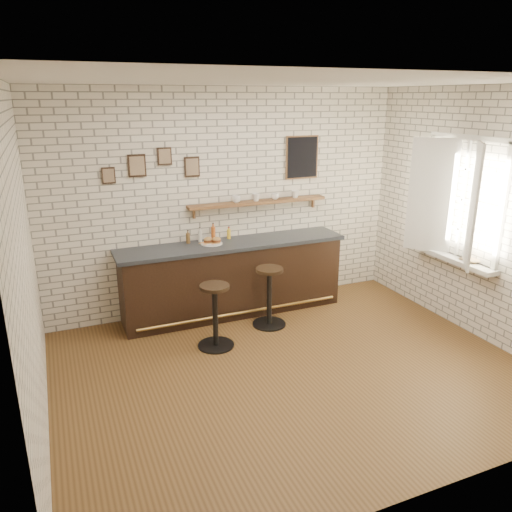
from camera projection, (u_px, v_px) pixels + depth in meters
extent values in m
plane|color=brown|center=(293.00, 369.00, 5.49)|extent=(5.00, 5.00, 0.00)
cube|color=black|center=(233.00, 280.00, 6.81)|extent=(3.00, 0.58, 0.96)
cube|color=#2D333A|center=(233.00, 244.00, 6.66)|extent=(3.10, 0.62, 0.05)
cylinder|color=olive|center=(242.00, 313.00, 6.64)|extent=(2.79, 0.04, 0.04)
cylinder|color=white|center=(212.00, 243.00, 6.58)|extent=(0.28, 0.28, 0.01)
cylinder|color=#EDA353|center=(214.00, 242.00, 6.61)|extent=(0.05, 0.05, 0.00)
cylinder|color=#EDA353|center=(214.00, 243.00, 6.57)|extent=(0.05, 0.05, 0.00)
cylinder|color=#EDA353|center=(202.00, 243.00, 6.59)|extent=(0.06, 0.06, 0.00)
cylinder|color=#EDA353|center=(212.00, 242.00, 6.63)|extent=(0.06, 0.06, 0.00)
cylinder|color=#EDA353|center=(205.00, 245.00, 6.49)|extent=(0.06, 0.06, 0.00)
cylinder|color=#EDA353|center=(215.00, 242.00, 6.60)|extent=(0.04, 0.04, 0.00)
cylinder|color=#EDA353|center=(213.00, 244.00, 6.53)|extent=(0.05, 0.05, 0.00)
cylinder|color=#EDA353|center=(205.00, 245.00, 6.49)|extent=(0.04, 0.04, 0.00)
cylinder|color=#EDA353|center=(200.00, 244.00, 6.54)|extent=(0.05, 0.05, 0.00)
cylinder|color=#EDA353|center=(216.00, 243.00, 6.55)|extent=(0.06, 0.06, 0.00)
cylinder|color=#EDA353|center=(203.00, 243.00, 6.56)|extent=(0.04, 0.04, 0.00)
cylinder|color=#EDA353|center=(214.00, 243.00, 6.56)|extent=(0.05, 0.05, 0.00)
cylinder|color=#EDA353|center=(215.00, 242.00, 6.61)|extent=(0.05, 0.05, 0.00)
cylinder|color=brown|center=(188.00, 238.00, 6.59)|extent=(0.05, 0.05, 0.14)
cylinder|color=brown|center=(188.00, 232.00, 6.57)|extent=(0.02, 0.02, 0.03)
cylinder|color=black|center=(188.00, 231.00, 6.56)|extent=(0.02, 0.02, 0.01)
cylinder|color=silver|center=(200.00, 236.00, 6.65)|extent=(0.05, 0.05, 0.15)
cylinder|color=silver|center=(200.00, 229.00, 6.62)|extent=(0.02, 0.02, 0.03)
cylinder|color=black|center=(200.00, 228.00, 6.62)|extent=(0.02, 0.02, 0.01)
cylinder|color=#A84E1B|center=(213.00, 234.00, 6.72)|extent=(0.06, 0.06, 0.19)
cylinder|color=#A84E1B|center=(213.00, 225.00, 6.68)|extent=(0.02, 0.02, 0.04)
cylinder|color=black|center=(213.00, 223.00, 6.67)|extent=(0.02, 0.02, 0.01)
cylinder|color=gold|center=(229.00, 234.00, 6.81)|extent=(0.05, 0.05, 0.13)
cylinder|color=gold|center=(229.00, 229.00, 6.78)|extent=(0.02, 0.02, 0.03)
cylinder|color=maroon|center=(229.00, 227.00, 6.78)|extent=(0.03, 0.03, 0.01)
cylinder|color=black|center=(216.00, 345.00, 6.00)|extent=(0.44, 0.44, 0.02)
cylinder|color=black|center=(215.00, 317.00, 5.89)|extent=(0.07, 0.07, 0.72)
cylinder|color=black|center=(214.00, 287.00, 5.77)|extent=(0.44, 0.44, 0.04)
cylinder|color=black|center=(269.00, 324.00, 6.56)|extent=(0.44, 0.44, 0.02)
cylinder|color=black|center=(269.00, 298.00, 6.45)|extent=(0.07, 0.07, 0.72)
cylinder|color=black|center=(270.00, 270.00, 6.33)|extent=(0.39, 0.39, 0.04)
cube|color=brown|center=(258.00, 202.00, 6.85)|extent=(2.00, 0.18, 0.04)
cube|color=brown|center=(194.00, 212.00, 6.61)|extent=(0.03, 0.04, 0.16)
cube|color=brown|center=(313.00, 202.00, 7.27)|extent=(0.03, 0.04, 0.16)
imported|color=white|center=(236.00, 199.00, 6.71)|extent=(0.16, 0.16, 0.10)
imported|color=white|center=(256.00, 197.00, 6.82)|extent=(0.16, 0.16, 0.10)
imported|color=white|center=(275.00, 196.00, 6.93)|extent=(0.12, 0.12, 0.09)
imported|color=white|center=(295.00, 194.00, 7.04)|extent=(0.13, 0.13, 0.10)
cube|color=black|center=(137.00, 166.00, 6.16)|extent=(0.22, 0.02, 0.28)
cube|color=black|center=(164.00, 156.00, 6.26)|extent=(0.18, 0.02, 0.22)
cube|color=black|center=(192.00, 167.00, 6.43)|extent=(0.20, 0.02, 0.26)
cube|color=black|center=(108.00, 175.00, 6.06)|extent=(0.16, 0.02, 0.20)
cube|color=black|center=(302.00, 157.00, 7.01)|extent=(0.46, 0.02, 0.56)
cube|color=white|center=(451.00, 258.00, 6.37)|extent=(0.20, 1.35, 0.06)
cube|color=white|center=(471.00, 137.00, 5.94)|extent=(0.05, 1.30, 0.06)
cube|color=white|center=(455.00, 257.00, 6.39)|extent=(0.05, 1.30, 0.06)
cube|color=white|center=(503.00, 209.00, 5.64)|extent=(0.05, 0.06, 1.50)
cube|color=white|center=(429.00, 191.00, 6.69)|extent=(0.05, 0.06, 1.50)
cube|color=white|center=(472.00, 205.00, 5.85)|extent=(0.40, 0.46, 1.46)
cube|color=white|center=(436.00, 196.00, 6.37)|extent=(0.40, 0.46, 1.46)
imported|color=tan|center=(466.00, 261.00, 6.12)|extent=(0.19, 0.24, 0.02)
imported|color=tan|center=(465.00, 259.00, 6.13)|extent=(0.25, 0.27, 0.02)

